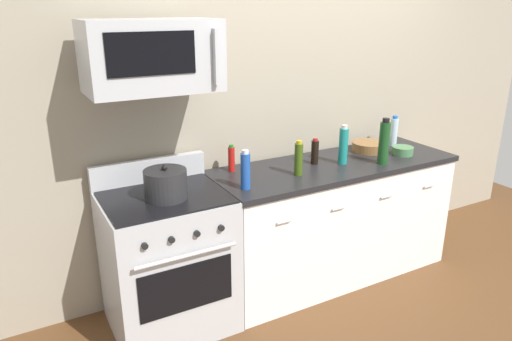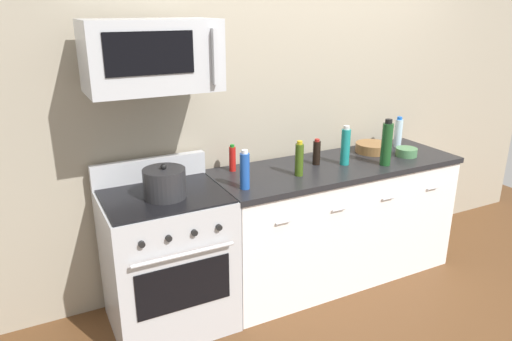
{
  "view_description": "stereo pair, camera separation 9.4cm",
  "coord_description": "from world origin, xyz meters",
  "px_view_note": "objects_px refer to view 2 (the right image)",
  "views": [
    {
      "loc": [
        -2.13,
        -2.62,
        2.02
      ],
      "look_at": [
        -0.7,
        -0.05,
        0.99
      ],
      "focal_mm": 33.32,
      "sensor_mm": 36.0,
      "label": 1
    },
    {
      "loc": [
        -2.04,
        -2.67,
        2.02
      ],
      "look_at": [
        -0.7,
        -0.05,
        0.99
      ],
      "focal_mm": 33.32,
      "sensor_mm": 36.0,
      "label": 2
    }
  ],
  "objects_px": {
    "bottle_soy_sauce_dark": "(317,152)",
    "bottle_olive_oil": "(299,159)",
    "range_oven": "(168,259)",
    "bottle_soda_blue": "(245,170)",
    "bottle_wine_green": "(387,143)",
    "stockpot": "(165,183)",
    "bottle_sparkling_teal": "(345,146)",
    "microwave": "(151,56)",
    "bottle_hot_sauce_red": "(232,158)",
    "bowl_green_glaze": "(406,152)",
    "bottle_water_clear": "(398,133)",
    "bowl_wooden_salad": "(373,147)"
  },
  "relations": [
    {
      "from": "bottle_soy_sauce_dark",
      "to": "bottle_olive_oil",
      "type": "relative_size",
      "value": 0.78
    },
    {
      "from": "range_oven",
      "to": "bottle_soda_blue",
      "type": "bearing_deg",
      "value": -16.03
    },
    {
      "from": "bottle_wine_green",
      "to": "stockpot",
      "type": "distance_m",
      "value": 1.61
    },
    {
      "from": "bottle_sparkling_teal",
      "to": "bottle_olive_oil",
      "type": "xyz_separation_m",
      "value": [
        -0.42,
        -0.05,
        -0.02
      ]
    },
    {
      "from": "microwave",
      "to": "bottle_soy_sauce_dark",
      "type": "xyz_separation_m",
      "value": [
        1.17,
        0.01,
        -0.74
      ]
    },
    {
      "from": "bottle_wine_green",
      "to": "bottle_hot_sauce_red",
      "type": "distance_m",
      "value": 1.11
    },
    {
      "from": "bottle_wine_green",
      "to": "bowl_green_glaze",
      "type": "distance_m",
      "value": 0.33
    },
    {
      "from": "bottle_hot_sauce_red",
      "to": "bottle_water_clear",
      "type": "distance_m",
      "value": 1.46
    },
    {
      "from": "bottle_soy_sauce_dark",
      "to": "bottle_wine_green",
      "type": "bearing_deg",
      "value": -28.32
    },
    {
      "from": "microwave",
      "to": "stockpot",
      "type": "relative_size",
      "value": 2.91
    },
    {
      "from": "bottle_olive_oil",
      "to": "bowl_wooden_salad",
      "type": "distance_m",
      "value": 0.84
    },
    {
      "from": "bottle_hot_sauce_red",
      "to": "bottle_sparkling_teal",
      "type": "relative_size",
      "value": 0.66
    },
    {
      "from": "bottle_olive_oil",
      "to": "stockpot",
      "type": "xyz_separation_m",
      "value": [
        -0.93,
        0.03,
        -0.02
      ]
    },
    {
      "from": "bottle_water_clear",
      "to": "bowl_wooden_salad",
      "type": "distance_m",
      "value": 0.3
    },
    {
      "from": "microwave",
      "to": "bowl_wooden_salad",
      "type": "bearing_deg",
      "value": 2.21
    },
    {
      "from": "bottle_hot_sauce_red",
      "to": "bowl_wooden_salad",
      "type": "xyz_separation_m",
      "value": [
        1.17,
        -0.1,
        -0.05
      ]
    },
    {
      "from": "bottle_sparkling_teal",
      "to": "bottle_wine_green",
      "type": "bearing_deg",
      "value": -29.0
    },
    {
      "from": "bowl_wooden_salad",
      "to": "bottle_wine_green",
      "type": "bearing_deg",
      "value": -113.88
    },
    {
      "from": "bowl_green_glaze",
      "to": "bottle_water_clear",
      "type": "bearing_deg",
      "value": 61.98
    },
    {
      "from": "bottle_water_clear",
      "to": "stockpot",
      "type": "bearing_deg",
      "value": -174.45
    },
    {
      "from": "bottle_wine_green",
      "to": "bottle_hot_sauce_red",
      "type": "xyz_separation_m",
      "value": [
        -1.04,
        0.39,
        -0.07
      ]
    },
    {
      "from": "bottle_wine_green",
      "to": "bowl_green_glaze",
      "type": "bearing_deg",
      "value": 17.05
    },
    {
      "from": "microwave",
      "to": "bottle_soda_blue",
      "type": "height_order",
      "value": "microwave"
    },
    {
      "from": "bowl_wooden_salad",
      "to": "bottle_hot_sauce_red",
      "type": "bearing_deg",
      "value": 175.35
    },
    {
      "from": "bowl_wooden_salad",
      "to": "microwave",
      "type": "bearing_deg",
      "value": -177.79
    },
    {
      "from": "bottle_olive_oil",
      "to": "bottle_wine_green",
      "type": "bearing_deg",
      "value": -7.65
    },
    {
      "from": "bottle_water_clear",
      "to": "stockpot",
      "type": "relative_size",
      "value": 0.97
    },
    {
      "from": "bottle_soy_sauce_dark",
      "to": "bowl_wooden_salad",
      "type": "bearing_deg",
      "value": 5.38
    },
    {
      "from": "bottle_olive_oil",
      "to": "bowl_wooden_salad",
      "type": "xyz_separation_m",
      "value": [
        0.81,
        0.2,
        -0.08
      ]
    },
    {
      "from": "range_oven",
      "to": "bottle_hot_sauce_red",
      "type": "relative_size",
      "value": 5.62
    },
    {
      "from": "range_oven",
      "to": "stockpot",
      "type": "height_order",
      "value": "stockpot"
    },
    {
      "from": "bottle_olive_oil",
      "to": "bowl_green_glaze",
      "type": "height_order",
      "value": "bottle_olive_oil"
    },
    {
      "from": "bowl_wooden_salad",
      "to": "bottle_olive_oil",
      "type": "bearing_deg",
      "value": -166.17
    },
    {
      "from": "range_oven",
      "to": "bottle_water_clear",
      "type": "bearing_deg",
      "value": 4.05
    },
    {
      "from": "bottle_soda_blue",
      "to": "bowl_wooden_salad",
      "type": "bearing_deg",
      "value": 11.49
    },
    {
      "from": "bottle_hot_sauce_red",
      "to": "bottle_water_clear",
      "type": "xyz_separation_m",
      "value": [
        1.46,
        -0.06,
        0.03
      ]
    },
    {
      "from": "range_oven",
      "to": "microwave",
      "type": "bearing_deg",
      "value": 89.71
    },
    {
      "from": "bottle_wine_green",
      "to": "bottle_olive_oil",
      "type": "relative_size",
      "value": 1.39
    },
    {
      "from": "bottle_wine_green",
      "to": "bowl_green_glaze",
      "type": "height_order",
      "value": "bottle_wine_green"
    },
    {
      "from": "bottle_soy_sauce_dark",
      "to": "bowl_wooden_salad",
      "type": "height_order",
      "value": "bottle_soy_sauce_dark"
    },
    {
      "from": "microwave",
      "to": "bottle_wine_green",
      "type": "distance_m",
      "value": 1.76
    },
    {
      "from": "microwave",
      "to": "bottle_wine_green",
      "type": "height_order",
      "value": "microwave"
    },
    {
      "from": "bottle_wine_green",
      "to": "bottle_sparkling_teal",
      "type": "relative_size",
      "value": 1.17
    },
    {
      "from": "bottle_water_clear",
      "to": "bottle_olive_oil",
      "type": "relative_size",
      "value": 1.02
    },
    {
      "from": "bottle_hot_sauce_red",
      "to": "bowl_green_glaze",
      "type": "bearing_deg",
      "value": -12.53
    },
    {
      "from": "bottle_sparkling_teal",
      "to": "bottle_olive_oil",
      "type": "distance_m",
      "value": 0.43
    },
    {
      "from": "bottle_sparkling_teal",
      "to": "bowl_green_glaze",
      "type": "distance_m",
      "value": 0.56
    },
    {
      "from": "bowl_wooden_salad",
      "to": "bottle_soy_sauce_dark",
      "type": "bearing_deg",
      "value": -174.62
    },
    {
      "from": "bottle_soy_sauce_dark",
      "to": "bowl_green_glaze",
      "type": "relative_size",
      "value": 1.17
    },
    {
      "from": "bottle_sparkling_teal",
      "to": "bottle_water_clear",
      "type": "relative_size",
      "value": 1.17
    }
  ]
}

